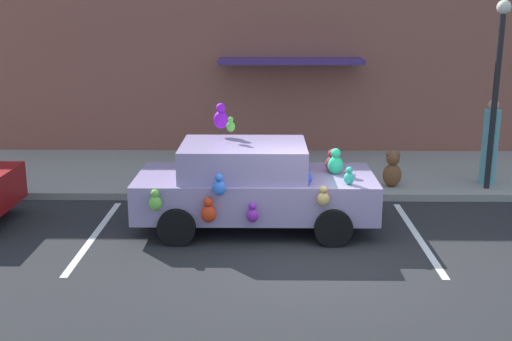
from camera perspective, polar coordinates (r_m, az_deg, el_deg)
ground_plane at (r=10.11m, az=5.57°, el=-7.92°), size 60.00×60.00×0.00m
sidewalk at (r=14.82m, az=4.02°, el=-0.19°), size 24.00×4.00×0.15m
storefront_building at (r=16.48m, az=3.79°, el=12.31°), size 24.00×1.25×6.40m
parking_stripe_front at (r=11.33m, az=14.46°, el=-5.79°), size 0.12×3.60×0.01m
parking_stripe_rear at (r=11.40m, az=-14.41°, el=-5.66°), size 0.12×3.60×0.01m
plush_covered_car at (r=11.17m, az=-0.28°, el=-1.28°), size 4.20×2.11×2.16m
teddy_bear_on_sidewalk at (r=13.61m, az=12.29°, el=0.01°), size 0.40×0.33×0.76m
street_lamp_post at (r=13.71m, az=21.07°, el=8.02°), size 0.28×0.28×3.85m
pedestrian_near_shopfront at (r=14.32m, az=20.48°, el=2.21°), size 0.34×0.34×1.83m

